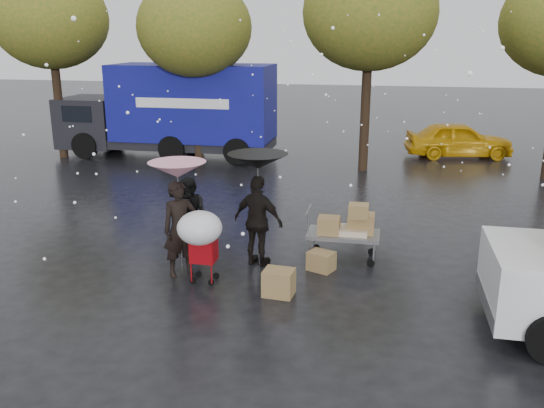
% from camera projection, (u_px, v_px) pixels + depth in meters
% --- Properties ---
extents(ground, '(90.00, 90.00, 0.00)m').
position_uv_depth(ground, '(208.00, 278.00, 11.26)').
color(ground, black).
rests_on(ground, ground).
extents(person_pink, '(0.83, 0.79, 1.90)m').
position_uv_depth(person_pink, '(180.00, 229.00, 11.16)').
color(person_pink, black).
rests_on(person_pink, ground).
extents(person_middle, '(0.92, 0.79, 1.64)m').
position_uv_depth(person_middle, '(191.00, 215.00, 12.46)').
color(person_middle, black).
rests_on(person_middle, ground).
extents(person_black, '(1.19, 0.78, 1.88)m').
position_uv_depth(person_black, '(258.00, 221.00, 11.66)').
color(person_black, black).
rests_on(person_black, ground).
extents(umbrella_pink, '(1.10, 1.10, 2.28)m').
position_uv_depth(umbrella_pink, '(177.00, 170.00, 10.82)').
color(umbrella_pink, '#4C4C4C').
rests_on(umbrella_pink, ground).
extents(umbrella_black, '(1.20, 1.20, 2.33)m').
position_uv_depth(umbrella_black, '(258.00, 161.00, 11.31)').
color(umbrella_black, '#4C4C4C').
rests_on(umbrella_black, ground).
extents(vendor_cart, '(1.52, 0.80, 1.27)m').
position_uv_depth(vendor_cart, '(348.00, 227.00, 11.98)').
color(vendor_cart, slate).
rests_on(vendor_cart, ground).
extents(shopping_cart, '(0.84, 0.84, 1.46)m').
position_uv_depth(shopping_cart, '(200.00, 232.00, 10.66)').
color(shopping_cart, '#AA0911').
rests_on(shopping_cart, ground).
extents(blue_truck, '(8.30, 2.60, 3.50)m').
position_uv_depth(blue_truck, '(173.00, 111.00, 22.05)').
color(blue_truck, navy).
rests_on(blue_truck, ground).
extents(box_ground_near, '(0.58, 0.48, 0.49)m').
position_uv_depth(box_ground_near, '(279.00, 283.00, 10.46)').
color(box_ground_near, olive).
rests_on(box_ground_near, ground).
extents(box_ground_far, '(0.61, 0.55, 0.39)m').
position_uv_depth(box_ground_far, '(321.00, 261.00, 11.58)').
color(box_ground_far, olive).
rests_on(box_ground_far, ground).
extents(yellow_taxi, '(4.19, 2.21, 1.36)m').
position_uv_depth(yellow_taxi, '(459.00, 140.00, 22.14)').
color(yellow_taxi, '#D89A0B').
rests_on(yellow_taxi, ground).
extents(tree_row, '(21.60, 4.40, 7.12)m').
position_uv_depth(tree_row, '(280.00, 20.00, 19.32)').
color(tree_row, black).
rests_on(tree_row, ground).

